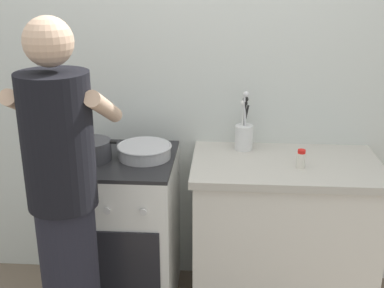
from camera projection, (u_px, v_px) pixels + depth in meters
The scene contains 8 objects.
back_wall at pixel (223, 82), 2.85m from camera, with size 3.20×0.10×2.50m.
countertop at pixel (281, 236), 2.76m from camera, with size 1.00×0.60×0.90m.
stove_range at pixel (123, 231), 2.82m from camera, with size 0.60×0.62×0.90m.
pot at pixel (91, 150), 2.63m from camera, with size 0.28×0.22×0.11m.
mixing_bowl at pixel (144, 151), 2.66m from camera, with size 0.30×0.30×0.07m.
utensil_crock at pixel (244, 133), 2.77m from camera, with size 0.10×0.10×0.34m.
spice_bottle at pixel (301, 159), 2.52m from camera, with size 0.04×0.04×0.10m.
person at pixel (65, 212), 2.17m from camera, with size 0.41×0.50×1.70m.
Camera 1 is at (0.22, -2.31, 1.87)m, focal length 46.28 mm.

